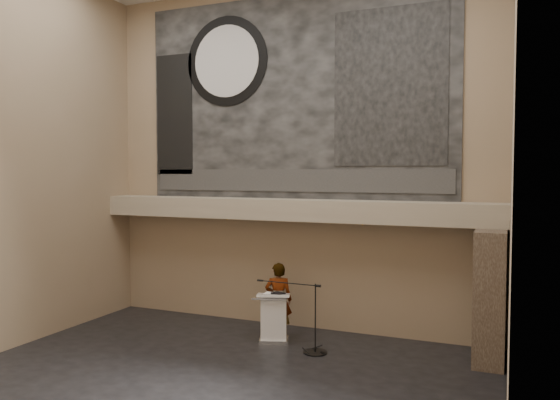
% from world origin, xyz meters
% --- Properties ---
extents(floor, '(10.00, 10.00, 0.00)m').
position_xyz_m(floor, '(0.00, 0.00, 0.00)').
color(floor, black).
rests_on(floor, ground).
extents(wall_back, '(10.00, 0.02, 8.50)m').
position_xyz_m(wall_back, '(0.00, 4.00, 4.25)').
color(wall_back, '#8C7659').
rests_on(wall_back, floor).
extents(wall_front, '(10.00, 0.02, 8.50)m').
position_xyz_m(wall_front, '(0.00, -4.00, 4.25)').
color(wall_front, '#8C7659').
rests_on(wall_front, floor).
extents(wall_left, '(0.02, 8.00, 8.50)m').
position_xyz_m(wall_left, '(-5.00, 0.00, 4.25)').
color(wall_left, '#8C7659').
rests_on(wall_left, floor).
extents(wall_right, '(0.02, 8.00, 8.50)m').
position_xyz_m(wall_right, '(5.00, 0.00, 4.25)').
color(wall_right, '#8C7659').
rests_on(wall_right, floor).
extents(soffit, '(10.00, 0.80, 0.50)m').
position_xyz_m(soffit, '(0.00, 3.60, 2.95)').
color(soffit, gray).
rests_on(soffit, wall_back).
extents(sprinkler_left, '(0.04, 0.04, 0.06)m').
position_xyz_m(sprinkler_left, '(-1.60, 3.55, 2.67)').
color(sprinkler_left, '#B2893D').
rests_on(sprinkler_left, soffit).
extents(sprinkler_right, '(0.04, 0.04, 0.06)m').
position_xyz_m(sprinkler_right, '(1.90, 3.55, 2.67)').
color(sprinkler_right, '#B2893D').
rests_on(sprinkler_right, soffit).
extents(banner, '(8.00, 0.05, 5.00)m').
position_xyz_m(banner, '(0.00, 3.97, 5.70)').
color(banner, black).
rests_on(banner, wall_back).
extents(banner_text_strip, '(7.76, 0.02, 0.55)m').
position_xyz_m(banner_text_strip, '(0.00, 3.93, 3.65)').
color(banner_text_strip, '#2D2D2D').
rests_on(banner_text_strip, banner).
extents(banner_clock_rim, '(2.30, 0.02, 2.30)m').
position_xyz_m(banner_clock_rim, '(-1.80, 3.93, 6.70)').
color(banner_clock_rim, black).
rests_on(banner_clock_rim, banner).
extents(banner_clock_face, '(1.84, 0.02, 1.84)m').
position_xyz_m(banner_clock_face, '(-1.80, 3.91, 6.70)').
color(banner_clock_face, silver).
rests_on(banner_clock_face, banner).
extents(banner_building_print, '(2.60, 0.02, 3.60)m').
position_xyz_m(banner_building_print, '(2.40, 3.93, 5.80)').
color(banner_building_print, black).
rests_on(banner_building_print, banner).
extents(banner_brick_print, '(1.10, 0.02, 3.20)m').
position_xyz_m(banner_brick_print, '(-3.40, 3.93, 5.40)').
color(banner_brick_print, black).
rests_on(banner_brick_print, banner).
extents(stone_pier, '(0.60, 1.40, 2.70)m').
position_xyz_m(stone_pier, '(4.65, 3.15, 1.35)').
color(stone_pier, '#413328').
rests_on(stone_pier, floor).
extents(lectern, '(0.87, 0.74, 1.14)m').
position_xyz_m(lectern, '(0.09, 2.62, 0.55)').
color(lectern, silver).
rests_on(lectern, floor).
extents(binder, '(0.33, 0.29, 0.04)m').
position_xyz_m(binder, '(0.20, 2.62, 1.12)').
color(binder, black).
rests_on(binder, lectern).
extents(papers, '(0.24, 0.31, 0.00)m').
position_xyz_m(papers, '(-0.02, 2.62, 1.10)').
color(papers, white).
rests_on(papers, lectern).
extents(speaker_person, '(0.73, 0.58, 1.75)m').
position_xyz_m(speaker_person, '(0.04, 3.02, 0.87)').
color(speaker_person, silver).
rests_on(speaker_person, floor).
extents(mic_stand, '(1.64, 0.52, 1.49)m').
position_xyz_m(mic_stand, '(1.16, 2.26, 0.24)').
color(mic_stand, black).
rests_on(mic_stand, floor).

